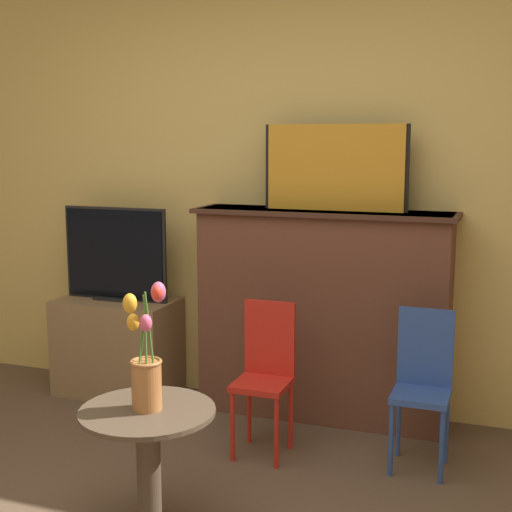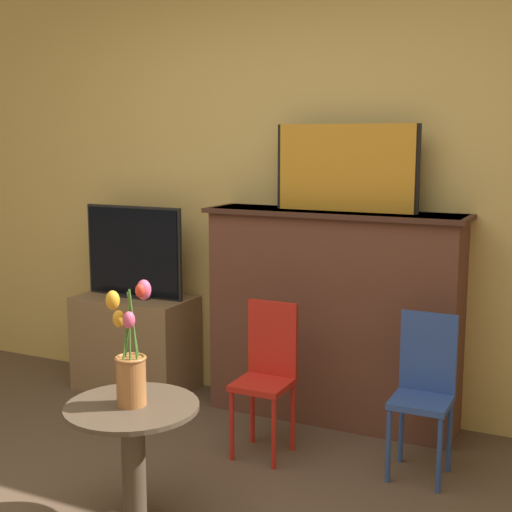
{
  "view_description": "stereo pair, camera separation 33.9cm",
  "coord_description": "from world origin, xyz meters",
  "px_view_note": "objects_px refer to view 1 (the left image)",
  "views": [
    {
      "loc": [
        1.24,
        -1.85,
        1.57
      ],
      "look_at": [
        0.09,
        1.3,
        1.02
      ],
      "focal_mm": 50.0,
      "sensor_mm": 36.0,
      "label": 1
    },
    {
      "loc": [
        1.55,
        -1.72,
        1.57
      ],
      "look_at": [
        0.09,
        1.3,
        1.02
      ],
      "focal_mm": 50.0,
      "sensor_mm": 36.0,
      "label": 2
    }
  ],
  "objects_px": {
    "painting": "(335,168)",
    "chair_blue": "(423,379)",
    "vase_tulips": "(146,365)",
    "chair_red": "(265,369)",
    "tv_monitor": "(115,255)"
  },
  "relations": [
    {
      "from": "painting",
      "to": "vase_tulips",
      "type": "relative_size",
      "value": 1.59
    },
    {
      "from": "tv_monitor",
      "to": "vase_tulips",
      "type": "bearing_deg",
      "value": -55.14
    },
    {
      "from": "painting",
      "to": "chair_blue",
      "type": "relative_size",
      "value": 1.04
    },
    {
      "from": "vase_tulips",
      "to": "tv_monitor",
      "type": "bearing_deg",
      "value": 124.86
    },
    {
      "from": "painting",
      "to": "chair_red",
      "type": "relative_size",
      "value": 1.04
    },
    {
      "from": "tv_monitor",
      "to": "vase_tulips",
      "type": "relative_size",
      "value": 1.37
    },
    {
      "from": "painting",
      "to": "vase_tulips",
      "type": "bearing_deg",
      "value": -104.84
    },
    {
      "from": "painting",
      "to": "chair_blue",
      "type": "height_order",
      "value": "painting"
    },
    {
      "from": "chair_blue",
      "to": "tv_monitor",
      "type": "bearing_deg",
      "value": 168.77
    },
    {
      "from": "chair_blue",
      "to": "vase_tulips",
      "type": "bearing_deg",
      "value": -133.33
    },
    {
      "from": "painting",
      "to": "chair_red",
      "type": "xyz_separation_m",
      "value": [
        -0.2,
        -0.56,
        -0.98
      ]
    },
    {
      "from": "tv_monitor",
      "to": "chair_red",
      "type": "bearing_deg",
      "value": -23.05
    },
    {
      "from": "vase_tulips",
      "to": "painting",
      "type": "bearing_deg",
      "value": 75.16
    },
    {
      "from": "painting",
      "to": "tv_monitor",
      "type": "bearing_deg",
      "value": -176.94
    },
    {
      "from": "chair_red",
      "to": "vase_tulips",
      "type": "bearing_deg",
      "value": -101.43
    }
  ]
}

